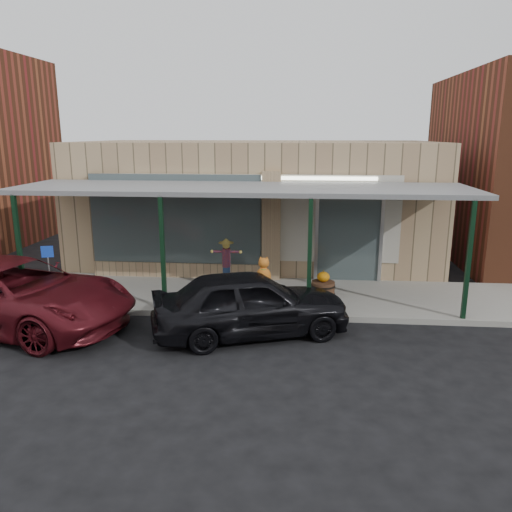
# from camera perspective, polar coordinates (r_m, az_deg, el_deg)

# --- Properties ---
(ground) EXTENTS (120.00, 120.00, 0.00)m
(ground) POSITION_cam_1_polar(r_m,az_deg,el_deg) (10.63, -3.84, -11.02)
(ground) COLOR black
(ground) RESTS_ON ground
(sidewalk) EXTENTS (40.00, 3.20, 0.15)m
(sidewalk) POSITION_cam_1_polar(r_m,az_deg,el_deg) (13.93, -1.55, -4.54)
(sidewalk) COLOR gray
(sidewalk) RESTS_ON ground
(storefront) EXTENTS (12.00, 6.25, 4.20)m
(storefront) POSITION_cam_1_polar(r_m,az_deg,el_deg) (17.92, 0.10, 6.22)
(storefront) COLOR tan
(storefront) RESTS_ON ground
(awning) EXTENTS (12.00, 3.00, 3.04)m
(awning) POSITION_cam_1_polar(r_m,az_deg,el_deg) (13.26, -1.65, 7.53)
(awning) COLOR slate
(awning) RESTS_ON ground
(block_buildings_near) EXTENTS (61.00, 8.00, 8.00)m
(block_buildings_near) POSITION_cam_1_polar(r_m,az_deg,el_deg) (18.75, 6.64, 11.60)
(block_buildings_near) COLOR brown
(block_buildings_near) RESTS_ON ground
(barrel_scarecrow) EXTENTS (0.90, 0.60, 1.48)m
(barrel_scarecrow) POSITION_cam_1_polar(r_m,az_deg,el_deg) (14.10, -3.39, -1.89)
(barrel_scarecrow) COLOR #513220
(barrel_scarecrow) RESTS_ON sidewalk
(barrel_pumpkin) EXTENTS (0.68, 0.68, 0.74)m
(barrel_pumpkin) POSITION_cam_1_polar(r_m,az_deg,el_deg) (13.65, 7.67, -3.55)
(barrel_pumpkin) COLOR #513220
(barrel_pumpkin) RESTS_ON sidewalk
(handicap_sign) EXTENTS (0.30, 0.11, 1.47)m
(handicap_sign) POSITION_cam_1_polar(r_m,az_deg,el_deg) (14.17, -22.61, -1.00)
(handicap_sign) COLOR gray
(handicap_sign) RESTS_ON sidewalk
(parked_sedan) EXTENTS (4.75, 3.12, 1.62)m
(parked_sedan) POSITION_cam_1_polar(r_m,az_deg,el_deg) (11.27, -0.63, -5.39)
(parked_sedan) COLOR black
(parked_sedan) RESTS_ON ground
(car_maroon) EXTENTS (6.19, 3.82, 1.60)m
(car_maroon) POSITION_cam_1_polar(r_m,az_deg,el_deg) (13.02, -25.94, -3.95)
(car_maroon) COLOR #551118
(car_maroon) RESTS_ON ground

